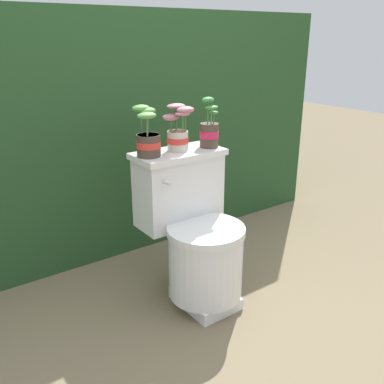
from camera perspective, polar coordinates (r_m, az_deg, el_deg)
The scene contains 6 objects.
ground_plane at distance 2.30m, azimuth 1.31°, elevation -14.56°, with size 12.00×12.00×0.00m, color #75664C.
hedge_backdrop at distance 2.92m, azimuth -11.99°, elevation 8.27°, with size 3.05×0.79×1.46m.
toilet at distance 2.18m, azimuth 0.40°, elevation -5.56°, with size 0.46×0.54×0.77m.
potted_plant_left at distance 2.04m, azimuth -5.91°, elevation 7.21°, with size 0.13×0.14×0.24m.
potted_plant_midleft at distance 2.13m, azimuth -1.88°, elevation 8.09°, with size 0.15×0.12×0.23m.
potted_plant_middle at distance 2.21m, azimuth 2.32°, elevation 8.16°, with size 0.11×0.11×0.26m.
Camera 1 is at (-1.14, -1.50, 1.31)m, focal length 40.00 mm.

